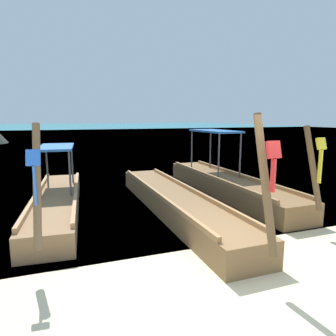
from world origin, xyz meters
name	(u,v)px	position (x,y,z in m)	size (l,w,h in m)	color
ground	(233,274)	(0.00, 0.00, 0.00)	(120.00, 120.00, 0.00)	beige
sea_water	(71,129)	(0.00, 61.07, 0.00)	(120.00, 120.00, 0.00)	#147A89
longtail_boat_blue_ribbon	(57,202)	(-2.63, 4.22, 0.31)	(1.45, 6.29, 2.38)	olive
longtail_boat_red_ribbon	(175,202)	(0.24, 3.21, 0.28)	(1.10, 7.34, 2.53)	brown
longtail_boat_yellow_ribbon	(226,184)	(2.49, 4.47, 0.34)	(1.11, 7.12, 2.29)	brown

